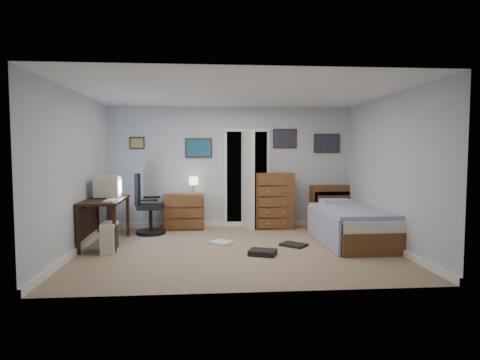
% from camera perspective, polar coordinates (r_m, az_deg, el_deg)
% --- Properties ---
extents(floor, '(5.00, 4.00, 0.02)m').
position_cam_1_polar(floor, '(6.56, -0.43, -9.90)').
color(floor, gray).
rests_on(floor, ground).
extents(computer_desk, '(0.67, 1.37, 0.78)m').
position_cam_1_polar(computer_desk, '(7.17, -19.39, -3.98)').
color(computer_desk, '#321910').
rests_on(computer_desk, floor).
extents(crt_monitor, '(0.42, 0.39, 0.37)m').
position_cam_1_polar(crt_monitor, '(7.25, -18.26, -0.91)').
color(crt_monitor, beige).
rests_on(crt_monitor, computer_desk).
extents(keyboard, '(0.17, 0.42, 0.02)m').
position_cam_1_polar(keyboard, '(6.75, -17.94, -2.79)').
color(keyboard, beige).
rests_on(keyboard, computer_desk).
extents(pc_tower, '(0.23, 0.44, 0.47)m').
position_cam_1_polar(pc_tower, '(6.64, -18.05, -7.78)').
color(pc_tower, beige).
rests_on(pc_tower, floor).
extents(office_chair, '(0.58, 0.58, 1.16)m').
position_cam_1_polar(office_chair, '(7.86, -13.07, -4.30)').
color(office_chair, black).
rests_on(office_chair, floor).
extents(media_stack, '(0.15, 0.15, 0.74)m').
position_cam_1_polar(media_stack, '(8.11, -17.84, -4.66)').
color(media_stack, maroon).
rests_on(media_stack, floor).
extents(low_dresser, '(0.81, 0.42, 0.72)m').
position_cam_1_polar(low_dresser, '(8.24, -7.98, -4.48)').
color(low_dresser, brown).
rests_on(low_dresser, floor).
extents(table_lamp, '(0.18, 0.18, 0.35)m').
position_cam_1_polar(table_lamp, '(8.16, -6.62, -0.20)').
color(table_lamp, gold).
rests_on(table_lamp, low_dresser).
extents(doorway, '(0.96, 1.12, 2.05)m').
position_cam_1_polar(doorway, '(8.68, 0.78, 0.27)').
color(doorway, black).
rests_on(doorway, floor).
extents(tall_dresser, '(0.80, 0.50, 1.14)m').
position_cam_1_polar(tall_dresser, '(8.28, 4.90, -2.94)').
color(tall_dresser, brown).
rests_on(tall_dresser, floor).
extents(headboard_bookcase, '(0.98, 0.30, 0.87)m').
position_cam_1_polar(headboard_bookcase, '(8.70, 13.13, -3.41)').
color(headboard_bookcase, brown).
rests_on(headboard_bookcase, floor).
extents(bed, '(1.13, 2.04, 0.66)m').
position_cam_1_polar(bed, '(7.24, 15.32, -6.13)').
color(bed, brown).
rests_on(bed, floor).
extents(wall_posters, '(4.38, 0.04, 0.60)m').
position_cam_1_polar(wall_posters, '(8.40, 2.48, 5.23)').
color(wall_posters, '#331E11').
rests_on(wall_posters, floor).
extents(floor_clutter, '(1.68, 1.21, 0.08)m').
position_cam_1_polar(floor_clutter, '(6.53, 2.69, -9.60)').
color(floor_clutter, silver).
rests_on(floor_clutter, floor).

